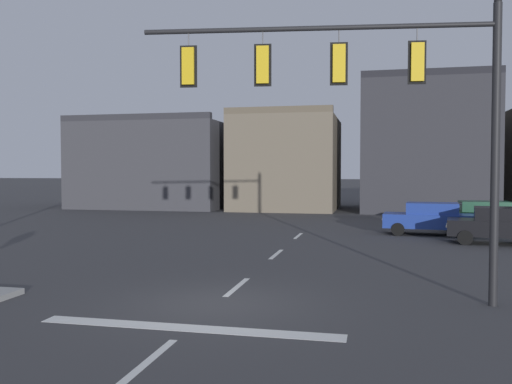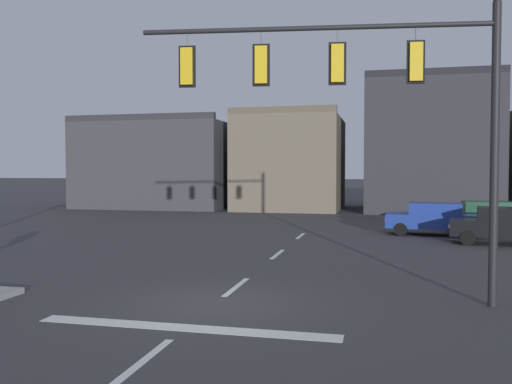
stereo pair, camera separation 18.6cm
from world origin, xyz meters
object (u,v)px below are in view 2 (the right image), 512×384
(car_lot_nearside, at_px, (490,216))
(car_lot_farside, at_px, (433,218))
(signal_mast_near_side, at_px, (369,90))
(car_lot_middle, at_px, (505,225))

(car_lot_nearside, relative_size, car_lot_farside, 0.97)
(signal_mast_near_side, distance_m, car_lot_farside, 15.78)
(signal_mast_near_side, bearing_deg, car_lot_nearside, 70.99)
(car_lot_farside, bearing_deg, car_lot_nearside, 33.25)
(car_lot_nearside, height_order, car_lot_middle, same)
(car_lot_nearside, bearing_deg, signal_mast_near_side, -109.01)
(signal_mast_near_side, relative_size, car_lot_farside, 1.85)
(car_lot_middle, relative_size, car_lot_farside, 1.01)
(signal_mast_near_side, xyz_separation_m, car_lot_farside, (2.79, 14.93, -4.27))
(signal_mast_near_side, height_order, car_lot_farside, signal_mast_near_side)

